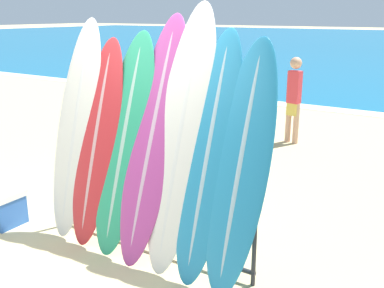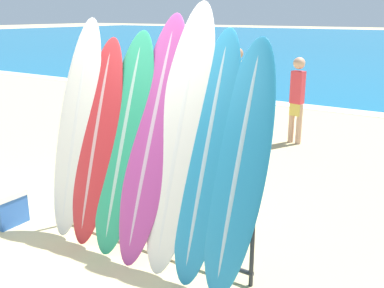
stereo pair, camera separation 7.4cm
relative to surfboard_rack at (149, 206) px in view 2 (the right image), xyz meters
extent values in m
plane|color=tan|center=(-0.39, -0.37, -0.50)|extent=(160.00, 160.00, 0.00)
cube|color=white|center=(-0.39, 8.08, -0.49)|extent=(120.00, 0.60, 0.01)
cylinder|color=#28282D|center=(-1.15, 0.00, -0.04)|extent=(0.04, 0.04, 0.93)
cylinder|color=#28282D|center=(1.15, 0.00, -0.04)|extent=(0.04, 0.04, 0.93)
cylinder|color=#28282D|center=(0.00, 0.00, 0.41)|extent=(2.35, 0.04, 0.04)
cylinder|color=#28282D|center=(0.00, 0.00, -0.38)|extent=(2.35, 0.04, 0.04)
ellipsoid|color=silver|center=(-1.00, 0.04, 0.66)|extent=(0.55, 0.73, 2.33)
ellipsoid|color=silver|center=(-1.00, 0.04, 0.66)|extent=(0.10, 0.71, 2.24)
ellipsoid|color=red|center=(-0.68, 0.01, 0.57)|extent=(0.54, 0.73, 2.13)
ellipsoid|color=#D19A9C|center=(-0.68, 0.01, 0.57)|extent=(0.10, 0.72, 2.05)
ellipsoid|color=#289E70|center=(-0.33, 0.04, 0.60)|extent=(0.58, 0.81, 2.21)
ellipsoid|color=#9AC3B3|center=(-0.33, 0.04, 0.60)|extent=(0.10, 0.78, 2.12)
ellipsoid|color=#B23D8E|center=(0.01, 0.07, 0.69)|extent=(0.55, 0.96, 2.38)
ellipsoid|color=#CAA1BE|center=(0.01, 0.07, 0.69)|extent=(0.10, 0.94, 2.29)
ellipsoid|color=silver|center=(0.33, 0.08, 0.74)|extent=(0.56, 0.89, 2.49)
ellipsoid|color=silver|center=(0.33, 0.08, 0.74)|extent=(0.10, 0.86, 2.39)
ellipsoid|color=teal|center=(0.65, 0.04, 0.62)|extent=(0.51, 0.82, 2.25)
ellipsoid|color=#98BACC|center=(0.65, 0.04, 0.62)|extent=(0.09, 0.80, 2.17)
ellipsoid|color=teal|center=(0.98, 0.03, 0.59)|extent=(0.53, 0.81, 2.19)
ellipsoid|color=#98BACC|center=(0.98, 0.03, 0.59)|extent=(0.09, 0.79, 2.10)
cylinder|color=tan|center=(-0.28, 4.66, -0.12)|extent=(0.11, 0.11, 0.76)
cylinder|color=tan|center=(-0.12, 4.63, -0.12)|extent=(0.11, 0.11, 0.76)
cube|color=gold|center=(-0.20, 4.65, 0.15)|extent=(0.24, 0.17, 0.23)
cube|color=#DB3842|center=(-0.20, 4.65, 0.56)|extent=(0.26, 0.19, 0.59)
sphere|color=tan|center=(-0.20, 4.65, 0.99)|extent=(0.21, 0.21, 0.21)
cylinder|color=tan|center=(-1.21, 3.51, -0.13)|extent=(0.10, 0.10, 0.74)
cylinder|color=tan|center=(-1.35, 3.44, -0.13)|extent=(0.10, 0.10, 0.74)
cube|color=#282D38|center=(-1.28, 3.47, 0.13)|extent=(0.24, 0.20, 0.22)
cube|color=gold|center=(-1.28, 3.47, 0.53)|extent=(0.26, 0.22, 0.58)
sphere|color=tan|center=(-1.28, 3.47, 0.95)|extent=(0.21, 0.21, 0.21)
cylinder|color=#A87A5B|center=(-1.71, 5.05, -0.10)|extent=(0.11, 0.11, 0.80)
cylinder|color=#A87A5B|center=(-1.55, 4.97, -0.10)|extent=(0.11, 0.11, 0.80)
cube|color=gold|center=(-1.63, 5.01, 0.18)|extent=(0.26, 0.22, 0.24)
cube|color=gold|center=(-1.63, 5.01, 0.61)|extent=(0.29, 0.24, 0.63)
sphere|color=#A87A5B|center=(-1.63, 5.01, 1.07)|extent=(0.23, 0.23, 0.23)
cube|color=#2D60B7|center=(-1.86, -0.41, -0.33)|extent=(0.46, 0.37, 0.33)
cube|color=white|center=(-1.86, -0.41, -0.13)|extent=(0.48, 0.38, 0.07)
camera|label=1|loc=(2.57, -3.28, 1.86)|focal=42.00mm
camera|label=2|loc=(2.63, -3.24, 1.86)|focal=42.00mm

